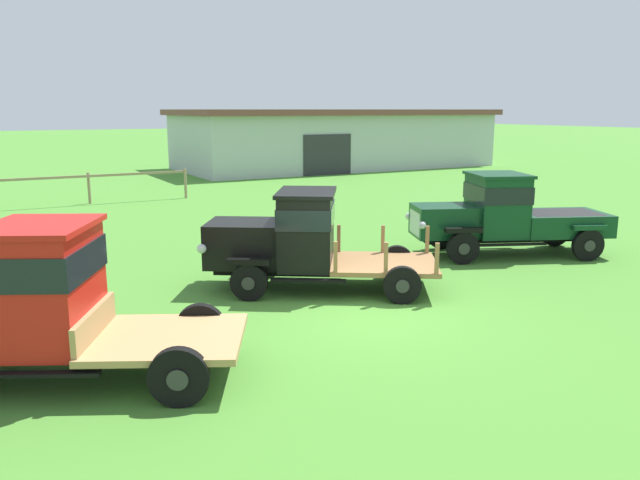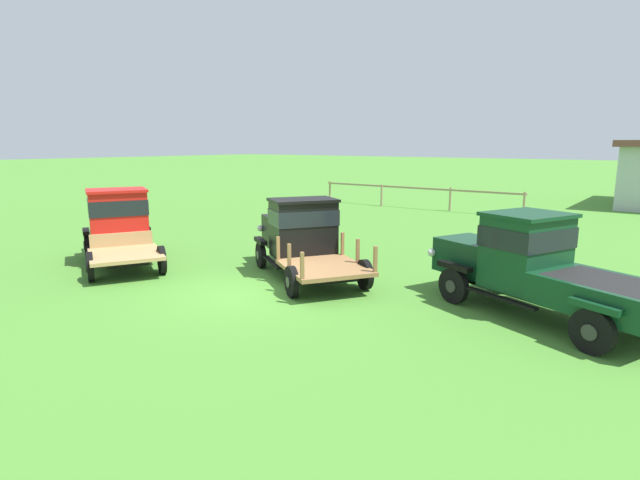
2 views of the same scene
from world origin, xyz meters
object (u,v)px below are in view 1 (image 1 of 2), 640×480
object	(u,v)px
farm_shed	(335,138)
vintage_truck_foreground_near	(29,300)
vintage_truck_midrow_center	(505,214)
vintage_truck_second_in_line	(296,238)

from	to	relation	value
farm_shed	vintage_truck_foreground_near	xyz separation A→B (m)	(-21.02, -27.43, -0.75)
vintage_truck_foreground_near	vintage_truck_midrow_center	size ratio (longest dim) A/B	0.98
vintage_truck_foreground_near	vintage_truck_second_in_line	world-z (taller)	vintage_truck_foreground_near
vintage_truck_foreground_near	farm_shed	bearing A→B (deg)	52.54
vintage_truck_second_in_line	vintage_truck_midrow_center	xyz separation A→B (m)	(6.33, 0.17, -0.01)
vintage_truck_second_in_line	vintage_truck_midrow_center	world-z (taller)	vintage_truck_midrow_center
vintage_truck_midrow_center	vintage_truck_second_in_line	bearing A→B (deg)	-178.43
vintage_truck_second_in_line	farm_shed	bearing A→B (deg)	58.11
farm_shed	vintage_truck_midrow_center	xyz separation A→B (m)	(-9.26, -24.88, -0.84)
vintage_truck_midrow_center	vintage_truck_foreground_near	bearing A→B (deg)	-167.74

